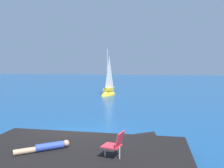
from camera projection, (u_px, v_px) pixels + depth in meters
name	position (u px, v px, depth m)	size (l,w,h in m)	color
ground_plane	(80.00, 137.00, 10.82)	(160.00, 160.00, 0.00)	navy
shore_ledge	(79.00, 156.00, 7.81)	(7.22, 3.96, 0.53)	black
boulder_seaward	(167.00, 150.00, 9.13)	(0.73, 0.59, 0.40)	black
boulder_inland	(148.00, 145.00, 9.80)	(1.07, 0.85, 0.59)	black
sailboat_near	(108.00, 93.00, 26.30)	(1.78, 3.12, 5.62)	yellow
person_sunbather	(45.00, 147.00, 7.60)	(1.48, 1.17, 0.25)	#334CB2
beach_chair	(115.00, 143.00, 6.97)	(0.69, 0.61, 0.80)	#E03342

